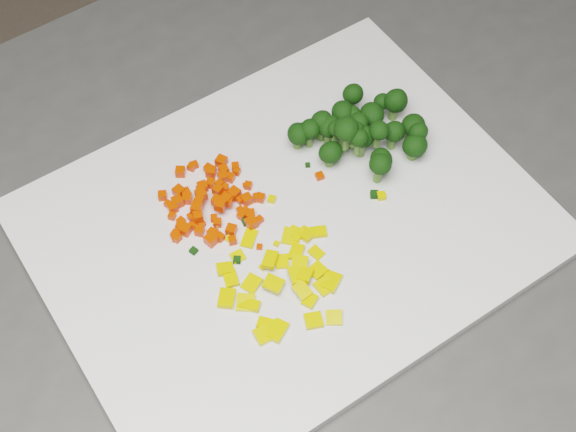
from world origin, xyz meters
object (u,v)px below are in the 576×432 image
object	(u,v)px
pepper_pile	(286,275)
broccoli_pile	(358,129)
counter_block	(306,361)
cutting_board	(288,225)
carrot_pile	(211,197)

from	to	relation	value
pepper_pile	broccoli_pile	size ratio (longest dim) A/B	0.97
counter_block	cutting_board	distance (m)	0.46
cutting_board	broccoli_pile	size ratio (longest dim) A/B	3.75
pepper_pile	broccoli_pile	world-z (taller)	broccoli_pile
counter_block	carrot_pile	xyz separation A→B (m)	(-0.11, 0.01, 0.48)
carrot_pile	pepper_pile	distance (m)	0.11
pepper_pile	broccoli_pile	xyz separation A→B (m)	(0.12, 0.12, 0.02)
cutting_board	pepper_pile	world-z (taller)	pepper_pile
cutting_board	carrot_pile	size ratio (longest dim) A/B	4.50
pepper_pile	broccoli_pile	distance (m)	0.18
counter_block	pepper_pile	bearing A→B (deg)	-124.97
carrot_pile	pepper_pile	xyz separation A→B (m)	(0.04, -0.10, -0.01)
pepper_pile	broccoli_pile	bearing A→B (deg)	44.98
cutting_board	broccoli_pile	distance (m)	0.12
cutting_board	broccoli_pile	world-z (taller)	broccoli_pile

